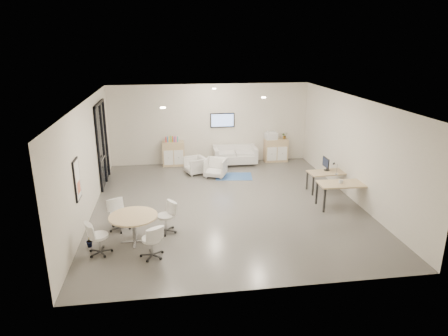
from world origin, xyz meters
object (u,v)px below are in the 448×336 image
armchair_right (215,167)px  desk_front (343,186)px  round_table (133,219)px  sideboard_right (276,150)px  armchair_left (195,165)px  loveseat (235,156)px  sideboard_left (173,154)px  desk_rear (328,174)px

armchair_right → desk_front: bearing=-22.3°
round_table → armchair_right: bearing=61.1°
sideboard_right → armchair_left: sideboard_right is taller
loveseat → sideboard_right: bearing=6.4°
sideboard_left → sideboard_right: sideboard_left is taller
armchair_right → sideboard_right: bearing=52.7°
sideboard_left → desk_front: (4.93, -4.97, 0.20)m
sideboard_right → desk_rear: bearing=-77.9°
sideboard_right → desk_front: sideboard_right is taller
armchair_left → armchair_right: bearing=39.2°
loveseat → armchair_left: bearing=-149.1°
armchair_left → desk_front: (4.14, -3.79, 0.33)m
armchair_left → desk_front: desk_front is taller
sideboard_left → round_table: 6.46m
loveseat → armchair_right: (-0.97, -1.45, 0.03)m
armchair_left → desk_front: size_ratio=0.48×
loveseat → sideboard_left: bearing=176.1°
sideboard_left → loveseat: bearing=-4.3°
armchair_left → armchair_right: armchair_right is taller
round_table → loveseat: bearing=59.8°
sideboard_right → round_table: bearing=-130.1°
armchair_left → desk_rear: armchair_left is taller
sideboard_right → desk_rear: sideboard_right is taller
sideboard_right → sideboard_left: bearing=179.9°
armchair_left → round_table: bearing=-38.3°
desk_rear → armchair_left: bearing=145.1°
sideboard_right → desk_rear: 3.74m
loveseat → armchair_left: 1.95m
sideboard_left → round_table: size_ratio=0.82×
desk_front → sideboard_right: bearing=100.4°
loveseat → desk_front: (2.46, -4.78, 0.33)m
desk_rear → armchair_right: bearing=145.6°
loveseat → armchair_left: loveseat is taller
loveseat → desk_rear: (2.54, -3.47, 0.26)m
sideboard_left → loveseat: (2.47, -0.19, -0.13)m
sideboard_left → armchair_right: bearing=-47.5°
loveseat → desk_front: size_ratio=1.17×
sideboard_right → armchair_right: sideboard_right is taller
sideboard_right → round_table: sideboard_right is taller
sideboard_right → loveseat: size_ratio=0.55×
armchair_right → desk_rear: armchair_right is taller
armchair_left → round_table: round_table is taller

